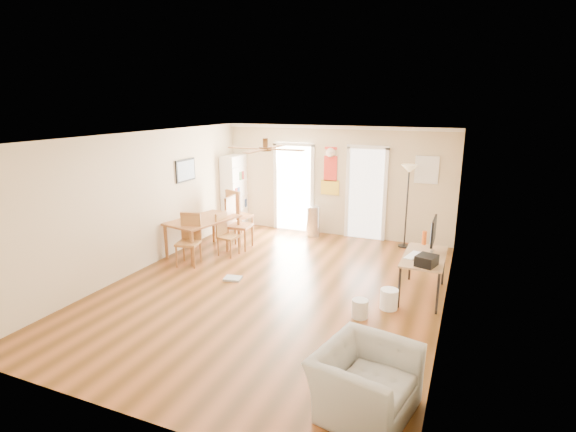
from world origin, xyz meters
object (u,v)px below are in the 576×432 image
at_px(bookshelf, 235,191).
at_px(printer, 427,261).
at_px(torchiere_lamp, 407,207).
at_px(dining_table, 204,236).
at_px(wastebasket_b, 360,309).
at_px(dining_chair_far, 240,213).
at_px(wastebasket_a, 389,299).
at_px(computer_desk, 423,276).
at_px(trash_can, 313,221).
at_px(dining_chair_right_a, 240,223).
at_px(dining_chair_near, 188,240).
at_px(armchair, 365,381).
at_px(dining_chair_right_b, 228,234).

xyz_separation_m(bookshelf, printer, (5.00, -2.95, -0.14)).
height_order(bookshelf, torchiere_lamp, bookshelf).
distance_m(dining_table, wastebasket_b, 4.09).
relative_size(dining_chair_far, wastebasket_a, 3.55).
relative_size(computer_desk, wastebasket_b, 4.60).
height_order(trash_can, wastebasket_b, trash_can).
bearing_deg(dining_chair_right_a, dining_chair_far, 23.02).
bearing_deg(printer, dining_chair_far, 170.01).
bearing_deg(trash_can, wastebasket_a, -53.12).
bearing_deg(bookshelf, dining_chair_near, -99.02).
height_order(dining_table, trash_can, dining_table).
height_order(dining_table, dining_chair_right_a, dining_chair_right_a).
height_order(computer_desk, printer, printer).
xyz_separation_m(torchiere_lamp, computer_desk, (0.65, -2.49, -0.57)).
xyz_separation_m(dining_table, wastebasket_b, (3.77, -1.58, -0.23)).
bearing_deg(dining_chair_near, dining_table, 86.56).
distance_m(printer, armchair, 2.77).
height_order(bookshelf, dining_chair_right_a, bookshelf).
bearing_deg(armchair, dining_table, 62.41).
xyz_separation_m(computer_desk, wastebasket_a, (-0.41, -0.71, -0.19)).
bearing_deg(dining_table, dining_chair_right_a, 46.74).
relative_size(dining_table, trash_can, 2.06).
relative_size(dining_chair_right_a, dining_chair_near, 1.13).
height_order(dining_table, torchiere_lamp, torchiere_lamp).
bearing_deg(computer_desk, armchair, -94.07).
xyz_separation_m(dining_chair_right_b, computer_desk, (3.98, -0.50, -0.10)).
distance_m(dining_chair_far, armchair, 6.48).
height_order(torchiere_lamp, wastebasket_a, torchiere_lamp).
distance_m(dining_chair_near, dining_chair_far, 2.09).
bearing_deg(printer, bookshelf, 166.06).
bearing_deg(torchiere_lamp, printer, -76.09).
bearing_deg(dining_chair_right_a, wastebasket_a, -120.76).
relative_size(dining_chair_right_a, dining_chair_far, 1.01).
distance_m(dining_chair_right_b, wastebasket_b, 3.63).
bearing_deg(trash_can, computer_desk, -41.47).
distance_m(dining_chair_right_b, wastebasket_a, 3.77).
xyz_separation_m(torchiere_lamp, wastebasket_b, (-0.11, -3.65, -0.78)).
bearing_deg(wastebasket_a, dining_chair_far, 147.96).
bearing_deg(wastebasket_b, bookshelf, 138.67).
distance_m(trash_can, printer, 4.13).
height_order(dining_chair_right_a, computer_desk, dining_chair_right_a).
distance_m(dining_chair_far, printer, 5.00).
height_order(dining_chair_far, torchiere_lamp, torchiere_lamp).
bearing_deg(dining_table, dining_chair_far, 84.52).
distance_m(computer_desk, printer, 0.63).
bearing_deg(dining_chair_far, wastebasket_a, 166.86).
relative_size(bookshelf, trash_can, 2.54).
height_order(dining_chair_right_a, dining_chair_far, dining_chair_right_a).
distance_m(dining_chair_right_a, wastebasket_b, 3.90).
bearing_deg(wastebasket_b, dining_table, 157.21).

